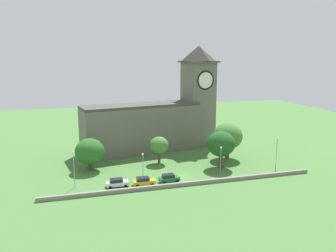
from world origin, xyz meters
TOP-DOWN VIEW (x-y plane):
  - ground_plane at (0.00, 15.00)m, footprint 200.00×200.00m
  - church at (2.32, 24.74)m, footprint 39.86×15.66m
  - quay_barrier at (0.00, -4.75)m, footprint 57.85×0.70m
  - car_white at (-13.61, -1.40)m, footprint 4.50×2.17m
  - car_yellow at (-8.27, -2.11)m, footprint 4.53×2.17m
  - car_green at (-2.77, -1.84)m, footprint 4.39×2.27m
  - streetlamp_west_end at (-21.87, 0.42)m, footprint 0.44×0.44m
  - streetlamp_west_mid at (-7.91, 0.29)m, footprint 0.44×0.44m
  - streetlamp_central at (9.75, -0.06)m, footprint 0.44×0.44m
  - streetlamp_east_mid at (24.91, 1.24)m, footprint 0.44×0.44m
  - tree_riverside_east at (11.59, 3.96)m, footprint 6.62×6.62m
  - tree_riverside_west at (-18.21, 10.65)m, footprint 6.69×6.69m
  - tree_by_tower at (16.36, 10.27)m, footprint 7.56×7.56m
  - tree_churchyard at (-1.51, 11.35)m, footprint 4.65×4.65m

SIDE VIEW (x-z plane):
  - ground_plane at x=0.00m, z-range 0.00..0.00m
  - quay_barrier at x=0.00m, z-range 0.00..0.81m
  - car_white at x=-13.61m, z-range 0.01..1.71m
  - car_yellow at x=-8.27m, z-range 0.01..1.74m
  - car_green at x=-2.77m, z-range 0.01..1.78m
  - streetlamp_west_mid at x=-7.91m, z-range 1.11..7.22m
  - streetlamp_central at x=9.75m, z-range 1.12..7.46m
  - tree_riverside_west at x=-18.21m, z-range 0.73..8.26m
  - tree_churchyard at x=-1.51m, z-range 1.22..7.94m
  - streetlamp_east_mid at x=24.91m, z-range 1.19..8.41m
  - streetlamp_west_end at x=-21.87m, z-range 1.21..8.76m
  - tree_riverside_east at x=11.59m, z-range 1.40..10.25m
  - tree_by_tower at x=16.36m, z-range 1.27..10.70m
  - church at x=2.32m, z-range -5.30..23.75m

